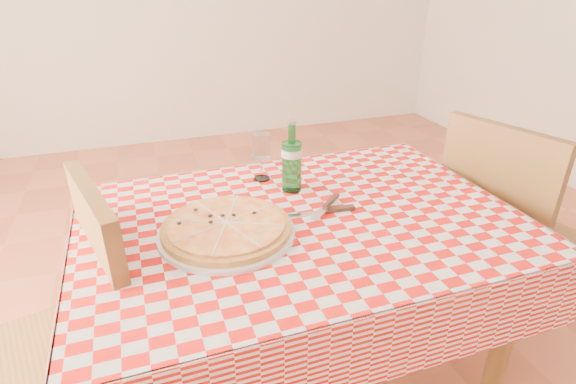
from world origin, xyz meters
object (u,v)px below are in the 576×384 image
chair_far (77,325)px  dining_table (300,245)px  pizza_plate (226,227)px  water_bottle (292,156)px  chair_near (501,222)px  wine_glass (261,157)px

chair_far → dining_table: bearing=165.0°
chair_far → pizza_plate: size_ratio=2.43×
chair_far → pizza_plate: bearing=161.8°
chair_far → water_bottle: 0.81m
chair_far → chair_near: bearing=167.1°
wine_glass → chair_far: bearing=-154.5°
chair_near → chair_far: 1.52m
pizza_plate → water_bottle: bearing=38.0°
dining_table → wine_glass: 0.36m
chair_near → pizza_plate: 1.11m
chair_near → chair_far: (-1.52, -0.05, -0.01)m
dining_table → chair_far: 0.68m
wine_glass → dining_table: bearing=-83.6°
pizza_plate → water_bottle: water_bottle is taller
chair_near → water_bottle: 0.89m
water_bottle → wine_glass: 0.14m
chair_near → wine_glass: (-0.89, 0.25, 0.30)m
dining_table → chair_near: bearing=3.4°
dining_table → chair_near: 0.86m
dining_table → pizza_plate: 0.26m
water_bottle → wine_glass: (-0.07, 0.12, -0.04)m
chair_far → pizza_plate: chair_far is taller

